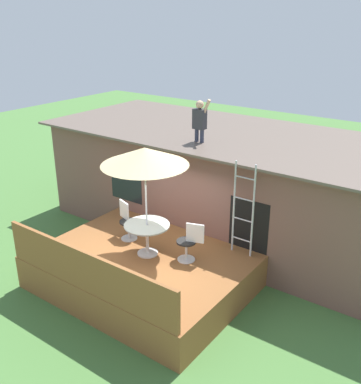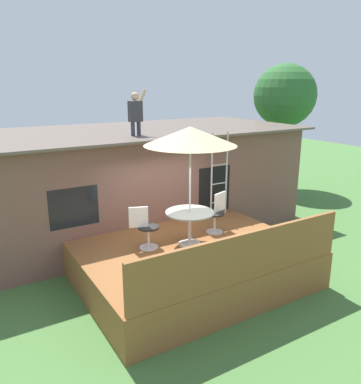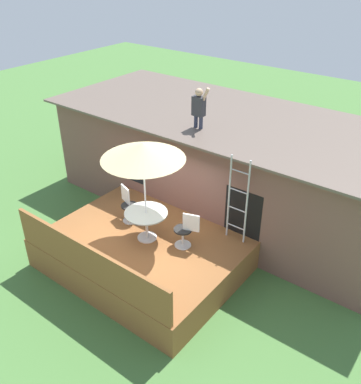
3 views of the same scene
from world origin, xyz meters
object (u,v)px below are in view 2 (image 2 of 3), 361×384
object	(u,v)px
patio_table	(190,219)
patio_chair_left	(145,228)
person_figure	(136,111)
step_ladder	(219,174)
backyard_tree	(285,96)
patio_umbrella	(190,136)
patio_chair_right	(216,213)

from	to	relation	value
patio_table	patio_chair_left	bearing A→B (deg)	160.49
patio_table	person_figure	world-z (taller)	person_figure
patio_table	step_ladder	size ratio (longest dim) A/B	0.47
person_figure	backyard_tree	xyz separation A→B (m)	(7.52, 2.40, 0.16)
patio_umbrella	backyard_tree	distance (m)	8.77
person_figure	patio_chair_left	distance (m)	3.11
patio_chair_left	patio_umbrella	bearing A→B (deg)	-0.00
step_ladder	person_figure	distance (m)	2.66
patio_chair_right	person_figure	bearing A→B (deg)	-80.14
patio_table	patio_umbrella	size ratio (longest dim) A/B	0.41
patio_table	person_figure	bearing A→B (deg)	93.38
step_ladder	patio_chair_left	bearing A→B (deg)	-159.67
person_figure	backyard_tree	size ratio (longest dim) A/B	0.22
patio_table	patio_chair_right	size ratio (longest dim) A/B	1.13
patio_chair_left	patio_table	bearing A→B (deg)	-0.00
step_ladder	person_figure	xyz separation A→B (m)	(-1.86, 1.00, 1.63)
person_figure	patio_umbrella	bearing A→B (deg)	-86.62
patio_table	step_ladder	world-z (taller)	step_ladder
person_figure	patio_chair_right	xyz separation A→B (m)	(1.08, -1.97, -2.27)
patio_umbrella	person_figure	bearing A→B (deg)	93.38
step_ladder	patio_umbrella	bearing A→B (deg)	-143.04
step_ladder	patio_chair_left	xyz separation A→B (m)	(-2.63, -0.97, -0.64)
patio_table	patio_chair_left	xyz separation A→B (m)	(-0.91, 0.32, -0.13)
patio_chair_right	backyard_tree	size ratio (longest dim) A/B	0.19
patio_table	patio_umbrella	bearing A→B (deg)	-90.00
patio_table	patio_chair_left	world-z (taller)	patio_chair_left
patio_table	person_figure	distance (m)	3.14
patio_table	patio_chair_right	bearing A→B (deg)	18.85
patio_umbrella	backyard_tree	world-z (taller)	backyard_tree
patio_table	person_figure	size ratio (longest dim) A/B	0.94
patio_umbrella	step_ladder	distance (m)	2.49
patio_table	backyard_tree	xyz separation A→B (m)	(7.38, 4.70, 2.30)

